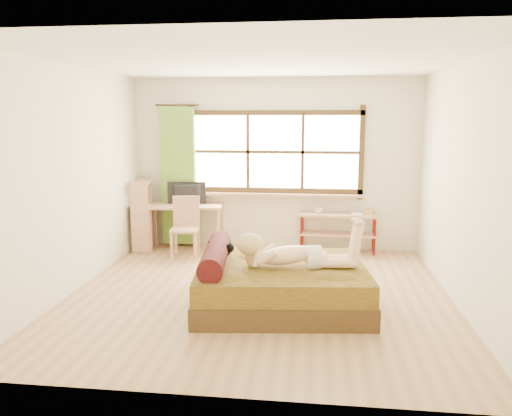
# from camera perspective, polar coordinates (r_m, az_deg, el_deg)

# --- Properties ---
(floor) EXTENTS (4.50, 4.50, 0.00)m
(floor) POSITION_cam_1_polar(r_m,az_deg,el_deg) (6.05, 0.36, -9.84)
(floor) COLOR #9E754C
(floor) RESTS_ON ground
(ceiling) EXTENTS (4.50, 4.50, 0.00)m
(ceiling) POSITION_cam_1_polar(r_m,az_deg,el_deg) (5.72, 0.39, 16.47)
(ceiling) COLOR white
(ceiling) RESTS_ON wall_back
(wall_back) EXTENTS (4.50, 0.00, 4.50)m
(wall_back) POSITION_cam_1_polar(r_m,az_deg,el_deg) (7.96, 2.21, 4.99)
(wall_back) COLOR silver
(wall_back) RESTS_ON floor
(wall_front) EXTENTS (4.50, 0.00, 4.50)m
(wall_front) POSITION_cam_1_polar(r_m,az_deg,el_deg) (3.53, -3.74, -1.70)
(wall_front) COLOR silver
(wall_front) RESTS_ON floor
(wall_left) EXTENTS (0.00, 4.50, 4.50)m
(wall_left) POSITION_cam_1_polar(r_m,az_deg,el_deg) (6.39, -20.15, 3.06)
(wall_left) COLOR silver
(wall_left) RESTS_ON floor
(wall_right) EXTENTS (0.00, 4.50, 4.50)m
(wall_right) POSITION_cam_1_polar(r_m,az_deg,el_deg) (5.92, 22.58, 2.38)
(wall_right) COLOR silver
(wall_right) RESTS_ON floor
(window) EXTENTS (2.80, 0.16, 1.46)m
(window) POSITION_cam_1_polar(r_m,az_deg,el_deg) (7.92, 2.20, 6.11)
(window) COLOR #FFEDBF
(window) RESTS_ON wall_back
(curtain) EXTENTS (0.55, 0.10, 2.20)m
(curtain) POSITION_cam_1_polar(r_m,az_deg,el_deg) (8.13, -8.84, 3.57)
(curtain) COLOR #4B7D22
(curtain) RESTS_ON wall_back
(bed) EXTENTS (2.04, 1.70, 0.72)m
(bed) POSITION_cam_1_polar(r_m,az_deg,el_deg) (5.65, 2.42, -8.61)
(bed) COLOR #30210E
(bed) RESTS_ON floor
(woman) EXTENTS (1.35, 0.52, 0.56)m
(woman) POSITION_cam_1_polar(r_m,az_deg,el_deg) (5.45, 4.48, -3.87)
(woman) COLOR beige
(woman) RESTS_ON bed
(kitten) EXTENTS (0.29, 0.14, 0.23)m
(kitten) POSITION_cam_1_polar(r_m,az_deg,el_deg) (5.74, -4.22, -4.89)
(kitten) COLOR black
(kitten) RESTS_ON bed
(desk) EXTENTS (1.21, 0.65, 0.72)m
(desk) POSITION_cam_1_polar(r_m,az_deg,el_deg) (8.00, -8.03, -0.30)
(desk) COLOR tan
(desk) RESTS_ON floor
(monitor) EXTENTS (0.62, 0.14, 0.35)m
(monitor) POSITION_cam_1_polar(r_m,az_deg,el_deg) (8.00, -7.99, 1.68)
(monitor) COLOR black
(monitor) RESTS_ON desk
(chair) EXTENTS (0.44, 0.44, 0.91)m
(chair) POSITION_cam_1_polar(r_m,az_deg,el_deg) (7.65, -8.05, -1.72)
(chair) COLOR tan
(chair) RESTS_ON floor
(pipe_shelf) EXTENTS (1.23, 0.36, 0.69)m
(pipe_shelf) POSITION_cam_1_polar(r_m,az_deg,el_deg) (7.90, 9.42, -1.81)
(pipe_shelf) COLOR tan
(pipe_shelf) RESTS_ON floor
(cup) EXTENTS (0.12, 0.12, 0.09)m
(cup) POSITION_cam_1_polar(r_m,az_deg,el_deg) (7.85, 7.19, -0.28)
(cup) COLOR gray
(cup) RESTS_ON pipe_shelf
(book) EXTENTS (0.19, 0.26, 0.02)m
(book) POSITION_cam_1_polar(r_m,az_deg,el_deg) (7.88, 10.82, -0.61)
(book) COLOR gray
(book) RESTS_ON pipe_shelf
(bookshelf) EXTENTS (0.35, 0.52, 1.10)m
(bookshelf) POSITION_cam_1_polar(r_m,az_deg,el_deg) (8.12, -12.87, -0.78)
(bookshelf) COLOR tan
(bookshelf) RESTS_ON floor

